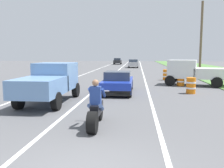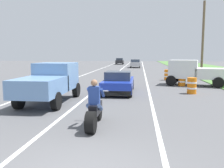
{
  "view_description": "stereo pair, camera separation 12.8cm",
  "coord_description": "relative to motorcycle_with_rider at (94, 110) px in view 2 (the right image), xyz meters",
  "views": [
    {
      "loc": [
        1.08,
        -4.33,
        2.44
      ],
      "look_at": [
        -0.14,
        7.14,
        1.0
      ],
      "focal_mm": 38.43,
      "sensor_mm": 36.0,
      "label": 1
    },
    {
      "loc": [
        1.21,
        -4.32,
        2.44
      ],
      "look_at": [
        -0.14,
        7.14,
        1.0
      ],
      "focal_mm": 38.43,
      "sensor_mm": 36.0,
      "label": 2
    }
  ],
  "objects": [
    {
      "name": "lane_stripe_left_solid",
      "position": [
        -5.12,
        16.66,
        -0.59
      ],
      "size": [
        0.14,
        120.0,
        0.01
      ],
      "primitive_type": "cube",
      "color": "white",
      "rests_on": "ground"
    },
    {
      "name": "lane_stripe_right_solid",
      "position": [
        2.08,
        16.66,
        -0.59
      ],
      "size": [
        0.14,
        120.0,
        0.01
      ],
      "primitive_type": "cube",
      "color": "white",
      "rests_on": "ground"
    },
    {
      "name": "lane_stripe_centre_dashed",
      "position": [
        -1.52,
        16.66,
        -0.59
      ],
      "size": [
        0.14,
        120.0,
        0.01
      ],
      "primitive_type": "cube",
      "color": "white",
      "rests_on": "ground"
    },
    {
      "name": "motorcycle_with_rider",
      "position": [
        0.0,
        0.0,
        0.0
      ],
      "size": [
        0.7,
        2.21,
        1.62
      ],
      "color": "black",
      "rests_on": "ground"
    },
    {
      "name": "sports_car_blue",
      "position": [
        0.13,
        7.36,
        0.04
      ],
      "size": [
        1.84,
        4.3,
        1.37
      ],
      "color": "#1E38B2",
      "rests_on": "ground"
    },
    {
      "name": "pickup_truck_left_lane_light_blue",
      "position": [
        -3.02,
        3.92,
        0.51
      ],
      "size": [
        2.02,
        4.8,
        1.98
      ],
      "color": "#6B93C6",
      "rests_on": "ground"
    },
    {
      "name": "pickup_truck_right_shoulder_white",
      "position": [
        5.78,
        11.55,
        0.51
      ],
      "size": [
        5.14,
        3.14,
        1.98
      ],
      "color": "silver",
      "rests_on": "ground"
    },
    {
      "name": "utility_pole_roadside",
      "position": [
        7.83,
        18.14,
        3.29
      ],
      "size": [
        0.24,
        0.24,
        7.77
      ],
      "primitive_type": "cylinder",
      "color": "brown",
      "rests_on": "ground"
    },
    {
      "name": "construction_barrel_nearest",
      "position": [
        4.68,
        7.52,
        -0.09
      ],
      "size": [
        0.58,
        0.58,
        1.0
      ],
      "color": "orange",
      "rests_on": "ground"
    },
    {
      "name": "construction_barrel_mid",
      "position": [
        4.69,
        11.17,
        -0.09
      ],
      "size": [
        0.58,
        0.58,
        1.0
      ],
      "color": "orange",
      "rests_on": "ground"
    },
    {
      "name": "construction_barrel_far",
      "position": [
        4.05,
        15.28,
        -0.09
      ],
      "size": [
        0.58,
        0.58,
        1.0
      ],
      "color": "orange",
      "rests_on": "ground"
    },
    {
      "name": "distant_car_far_ahead",
      "position": [
        0.6,
        36.33,
        0.18
      ],
      "size": [
        1.8,
        4.0,
        1.5
      ],
      "color": "#B2B2B7",
      "rests_on": "ground"
    },
    {
      "name": "distant_car_further_ahead",
      "position": [
        -3.44,
        50.26,
        0.18
      ],
      "size": [
        1.8,
        4.0,
        1.5
      ],
      "color": "#262628",
      "rests_on": "ground"
    }
  ]
}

